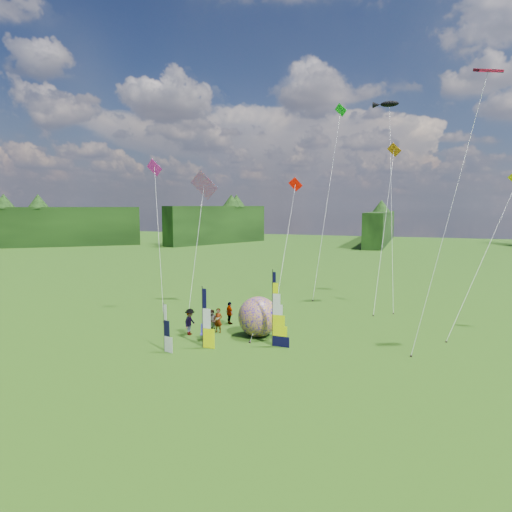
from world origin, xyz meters
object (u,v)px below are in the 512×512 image
(kite_whale, at_px, (391,189))
(spectator_c, at_px, (190,322))
(side_banner_left, at_px, (203,318))
(camp_chair, at_px, (205,333))
(spectator_d, at_px, (230,313))
(spectator_b, at_px, (212,321))
(feather_banner_main, at_px, (272,309))
(side_banner_far, at_px, (164,328))
(spectator_a, at_px, (218,320))
(bol_inflatable, at_px, (258,317))

(kite_whale, bearing_deg, spectator_c, -145.04)
(side_banner_left, bearing_deg, camp_chair, 112.72)
(spectator_c, distance_m, spectator_d, 3.72)
(spectator_b, xyz_separation_m, spectator_d, (0.40, 2.15, 0.07))
(spectator_c, height_order, spectator_d, spectator_c)
(feather_banner_main, height_order, side_banner_far, feather_banner_main)
(side_banner_far, xyz_separation_m, spectator_d, (1.19, 7.08, -0.61))
(spectator_b, relative_size, kite_whale, 0.07)
(spectator_d, relative_size, camp_chair, 1.55)
(feather_banner_main, distance_m, spectator_c, 6.12)
(spectator_a, bearing_deg, feather_banner_main, -15.83)
(side_banner_far, bearing_deg, spectator_a, 90.23)
(feather_banner_main, distance_m, side_banner_left, 4.29)
(bol_inflatable, bearing_deg, feather_banner_main, -47.81)
(spectator_b, xyz_separation_m, camp_chair, (0.52, -2.20, -0.22))
(side_banner_far, relative_size, camp_chair, 2.71)
(bol_inflatable, bearing_deg, kite_whale, 65.09)
(spectator_b, bearing_deg, spectator_a, 16.24)
(spectator_a, xyz_separation_m, spectator_b, (-0.53, 0.15, -0.09))
(spectator_b, bearing_deg, spectator_d, 111.82)
(side_banner_far, bearing_deg, feather_banner_main, 44.84)
(bol_inflatable, distance_m, kite_whale, 19.43)
(side_banner_left, xyz_separation_m, camp_chair, (-0.49, 1.30, -1.30))
(side_banner_far, xyz_separation_m, spectator_a, (1.33, 4.78, -0.59))
(spectator_c, bearing_deg, spectator_b, -38.61)
(side_banner_far, bearing_deg, spectator_c, 109.35)
(side_banner_far, bearing_deg, spectator_b, 96.58)
(feather_banner_main, relative_size, spectator_c, 2.60)
(bol_inflatable, xyz_separation_m, spectator_a, (-2.86, -0.06, -0.49))
(bol_inflatable, bearing_deg, side_banner_left, -124.93)
(spectator_b, relative_size, camp_chair, 1.42)
(camp_chair, xyz_separation_m, kite_whale, (10.17, 17.83, 9.59))
(camp_chair, bearing_deg, bol_inflatable, 17.43)
(spectator_a, xyz_separation_m, kite_whale, (10.17, 15.79, 9.28))
(camp_chair, bearing_deg, spectator_b, 84.60)
(spectator_a, bearing_deg, camp_chair, -85.86)
(side_banner_left, relative_size, spectator_d, 2.23)
(feather_banner_main, height_order, spectator_b, feather_banner_main)
(spectator_b, distance_m, kite_whale, 21.13)
(side_banner_far, height_order, spectator_d, side_banner_far)
(side_banner_left, distance_m, spectator_b, 3.80)
(spectator_b, height_order, kite_whale, kite_whale)
(spectator_a, height_order, kite_whale, kite_whale)
(camp_chair, bearing_deg, spectator_c, 130.99)
(side_banner_left, xyz_separation_m, kite_whale, (9.68, 19.13, 8.28))
(feather_banner_main, height_order, spectator_d, feather_banner_main)
(spectator_b, distance_m, spectator_c, 1.66)
(spectator_c, relative_size, camp_chair, 1.68)
(spectator_b, bearing_deg, camp_chair, -44.32)
(spectator_a, relative_size, spectator_d, 1.02)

